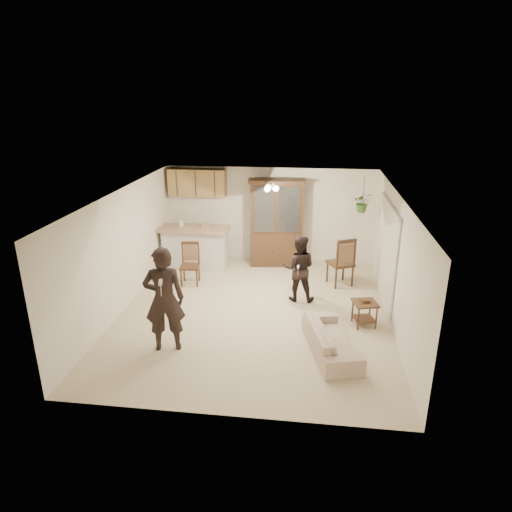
# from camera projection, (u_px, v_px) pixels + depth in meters

# --- Properties ---
(floor) EXTENTS (6.50, 6.50, 0.00)m
(floor) POSITION_uv_depth(u_px,v_px,m) (254.00, 312.00, 9.54)
(floor) COLOR beige
(floor) RESTS_ON ground
(ceiling) EXTENTS (5.50, 6.50, 0.02)m
(ceiling) POSITION_uv_depth(u_px,v_px,m) (254.00, 195.00, 8.68)
(ceiling) COLOR silver
(ceiling) RESTS_ON wall_back
(wall_back) EXTENTS (5.50, 0.02, 2.50)m
(wall_back) POSITION_uv_depth(u_px,v_px,m) (270.00, 215.00, 12.14)
(wall_back) COLOR white
(wall_back) RESTS_ON ground
(wall_front) EXTENTS (5.50, 0.02, 2.50)m
(wall_front) POSITION_uv_depth(u_px,v_px,m) (223.00, 339.00, 6.08)
(wall_front) COLOR white
(wall_front) RESTS_ON ground
(wall_left) EXTENTS (0.02, 6.50, 2.50)m
(wall_left) POSITION_uv_depth(u_px,v_px,m) (123.00, 250.00, 9.43)
(wall_left) COLOR white
(wall_left) RESTS_ON ground
(wall_right) EXTENTS (0.02, 6.50, 2.50)m
(wall_right) POSITION_uv_depth(u_px,v_px,m) (395.00, 262.00, 8.78)
(wall_right) COLOR white
(wall_right) RESTS_ON ground
(breakfast_bar) EXTENTS (1.60, 0.55, 1.00)m
(breakfast_bar) POSITION_uv_depth(u_px,v_px,m) (195.00, 249.00, 11.77)
(breakfast_bar) COLOR silver
(breakfast_bar) RESTS_ON floor
(bar_top) EXTENTS (1.75, 0.70, 0.08)m
(bar_top) POSITION_uv_depth(u_px,v_px,m) (194.00, 229.00, 11.59)
(bar_top) COLOR tan
(bar_top) RESTS_ON breakfast_bar
(upper_cabinets) EXTENTS (1.50, 0.34, 0.70)m
(upper_cabinets) POSITION_uv_depth(u_px,v_px,m) (197.00, 182.00, 11.90)
(upper_cabinets) COLOR olive
(upper_cabinets) RESTS_ON wall_back
(vertical_blinds) EXTENTS (0.06, 2.30, 2.10)m
(vertical_blinds) POSITION_uv_depth(u_px,v_px,m) (386.00, 254.00, 9.68)
(vertical_blinds) COLOR beige
(vertical_blinds) RESTS_ON wall_right
(ceiling_fixture) EXTENTS (0.36, 0.36, 0.20)m
(ceiling_fixture) POSITION_uv_depth(u_px,v_px,m) (271.00, 187.00, 9.81)
(ceiling_fixture) COLOR beige
(ceiling_fixture) RESTS_ON ceiling
(hanging_plant) EXTENTS (0.43, 0.37, 0.48)m
(hanging_plant) POSITION_uv_depth(u_px,v_px,m) (363.00, 202.00, 10.87)
(hanging_plant) COLOR #2D5C24
(hanging_plant) RESTS_ON ceiling
(plant_cord) EXTENTS (0.01, 0.01, 0.65)m
(plant_cord) POSITION_uv_depth(u_px,v_px,m) (364.00, 189.00, 10.76)
(plant_cord) COLOR black
(plant_cord) RESTS_ON ceiling
(sofa) EXTENTS (1.18, 2.00, 0.73)m
(sofa) POSITION_uv_depth(u_px,v_px,m) (332.00, 334.00, 7.97)
(sofa) COLOR #F2E1C7
(sofa) RESTS_ON floor
(adult) EXTENTS (0.74, 0.58, 1.80)m
(adult) POSITION_uv_depth(u_px,v_px,m) (164.00, 303.00, 7.91)
(adult) COLOR black
(adult) RESTS_ON floor
(child) EXTENTS (0.67, 0.53, 1.35)m
(child) POSITION_uv_depth(u_px,v_px,m) (299.00, 271.00, 9.89)
(child) COLOR black
(child) RESTS_ON floor
(china_hutch) EXTENTS (1.49, 0.69, 2.27)m
(china_hutch) POSITION_uv_depth(u_px,v_px,m) (276.00, 223.00, 11.81)
(china_hutch) COLOR black
(china_hutch) RESTS_ON floor
(side_table) EXTENTS (0.54, 0.54, 0.55)m
(side_table) POSITION_uv_depth(u_px,v_px,m) (364.00, 313.00, 8.94)
(side_table) COLOR black
(side_table) RESTS_ON floor
(chair_bar) EXTENTS (0.49, 0.49, 1.00)m
(chair_bar) POSITION_uv_depth(u_px,v_px,m) (190.00, 273.00, 10.84)
(chair_bar) COLOR black
(chair_bar) RESTS_ON floor
(chair_hutch_left) EXTENTS (0.64, 0.64, 1.04)m
(chair_hutch_left) POSITION_uv_depth(u_px,v_px,m) (272.00, 253.00, 12.12)
(chair_hutch_left) COLOR black
(chair_hutch_left) RESTS_ON floor
(chair_hutch_right) EXTENTS (0.70, 0.70, 1.19)m
(chair_hutch_right) POSITION_uv_depth(u_px,v_px,m) (340.00, 271.00, 10.81)
(chair_hutch_right) COLOR black
(chair_hutch_right) RESTS_ON floor
(controller_adult) EXTENTS (0.09, 0.17, 0.05)m
(controller_adult) POSITION_uv_depth(u_px,v_px,m) (160.00, 282.00, 7.30)
(controller_adult) COLOR silver
(controller_adult) RESTS_ON adult
(controller_child) EXTENTS (0.04, 0.13, 0.04)m
(controller_child) POSITION_uv_depth(u_px,v_px,m) (298.00, 267.00, 9.48)
(controller_child) COLOR silver
(controller_child) RESTS_ON child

